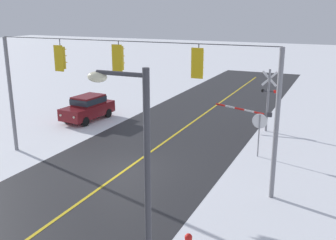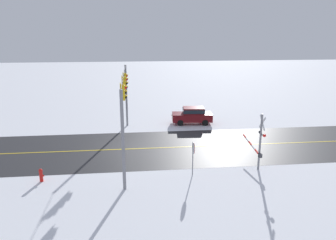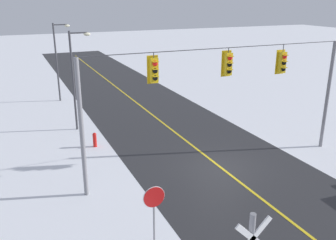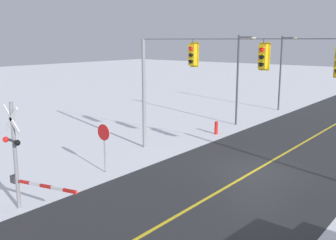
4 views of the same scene
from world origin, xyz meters
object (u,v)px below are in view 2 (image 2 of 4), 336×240
Objects in this scene: stop_sign at (193,151)px; fire_hydrant at (41,175)px; parked_car_maroon at (193,115)px; railroad_crossing at (259,141)px.

fire_hydrant is at bearing 89.35° from stop_sign.
stop_sign is 12.67m from parked_car_maroon.
railroad_crossing reaches higher than stop_sign.
stop_sign is at bearing -90.65° from fire_hydrant.
fire_hydrant is at bearing 92.44° from railroad_crossing.
fire_hydrant is (0.11, 9.89, -1.25)m from stop_sign.
railroad_crossing is 4.55× the size of fire_hydrant.
railroad_crossing is at bearing -81.20° from stop_sign.
parked_car_maroon is at bearing -10.26° from stop_sign.
parked_car_maroon is at bearing -44.55° from fire_hydrant.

